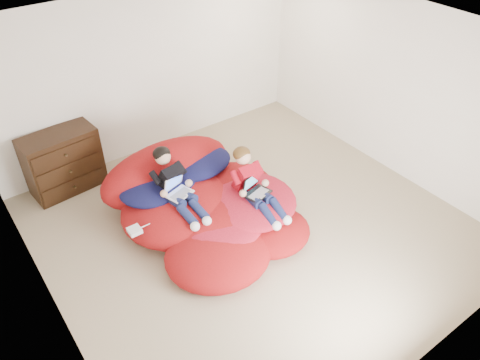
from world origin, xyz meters
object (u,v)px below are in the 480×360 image
object	(u,v)px
older_boy	(174,182)
laptop_white	(177,188)
dresser	(63,162)
laptop_black	(255,188)
beanbag_pile	(202,203)
younger_boy	(253,182)

from	to	relation	value
older_boy	laptop_white	size ratio (longest dim) A/B	2.85
dresser	older_boy	distance (m)	1.84
older_boy	laptop_white	world-z (taller)	older_boy
dresser	laptop_black	bearing A→B (deg)	-51.64
older_boy	laptop_black	xyz separation A→B (m)	(0.83, -0.58, -0.11)
beanbag_pile	younger_boy	size ratio (longest dim) A/B	2.53
older_boy	younger_boy	xyz separation A→B (m)	(0.83, -0.53, -0.05)
older_boy	dresser	bearing A→B (deg)	119.10
older_boy	laptop_white	distance (m)	0.09
dresser	laptop_white	bearing A→B (deg)	-61.90
older_boy	laptop_white	xyz separation A→B (m)	(0.00, -0.07, -0.06)
younger_boy	laptop_black	size ratio (longest dim) A/B	2.66
dresser	beanbag_pile	xyz separation A→B (m)	(1.20, -1.71, -0.18)
laptop_white	laptop_black	bearing A→B (deg)	-31.50
younger_boy	laptop_white	size ratio (longest dim) A/B	2.75
dresser	older_boy	world-z (taller)	older_boy
beanbag_pile	laptop_black	xyz separation A→B (m)	(0.51, -0.46, 0.30)
laptop_black	dresser	bearing A→B (deg)	128.36
dresser	younger_boy	distance (m)	2.74
younger_boy	laptop_black	bearing A→B (deg)	-90.00
older_boy	laptop_black	bearing A→B (deg)	-34.77
younger_boy	laptop_white	distance (m)	0.95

